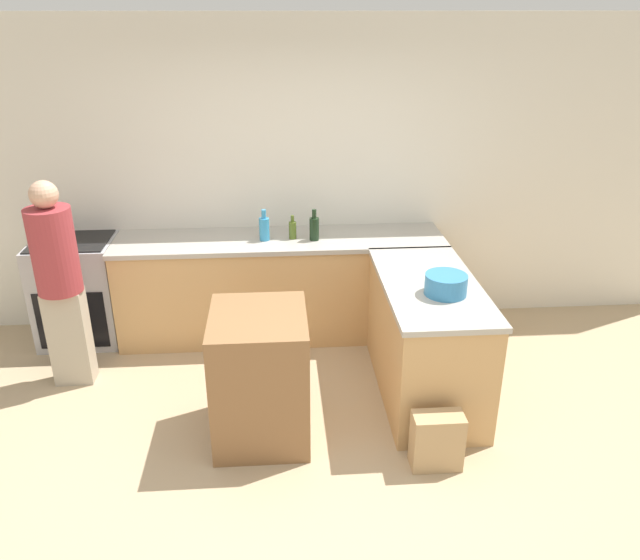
% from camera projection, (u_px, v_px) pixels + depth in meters
% --- Properties ---
extents(ground_plane, '(14.00, 14.00, 0.00)m').
position_uv_depth(ground_plane, '(287.00, 460.00, 4.10)').
color(ground_plane, tan).
extents(wall_back, '(8.00, 0.06, 2.70)m').
position_uv_depth(wall_back, '(278.00, 178.00, 5.48)').
color(wall_back, silver).
rests_on(wall_back, ground_plane).
extents(counter_back, '(2.83, 0.66, 0.91)m').
position_uv_depth(counter_back, '(281.00, 286.00, 5.52)').
color(counter_back, tan).
rests_on(counter_back, ground_plane).
extents(counter_peninsula, '(0.69, 1.45, 0.91)m').
position_uv_depth(counter_peninsula, '(426.00, 338.00, 4.66)').
color(counter_peninsula, tan).
rests_on(counter_peninsula, ground_plane).
extents(range_oven, '(0.68, 0.59, 0.93)m').
position_uv_depth(range_oven, '(79.00, 291.00, 5.42)').
color(range_oven, '#ADADB2').
rests_on(range_oven, ground_plane).
extents(island_table, '(0.63, 0.71, 0.91)m').
position_uv_depth(island_table, '(260.00, 376.00, 4.19)').
color(island_table, brown).
rests_on(island_table, ground_plane).
extents(mixing_bowl, '(0.29, 0.29, 0.14)m').
position_uv_depth(mixing_bowl, '(446.00, 284.00, 4.27)').
color(mixing_bowl, teal).
rests_on(mixing_bowl, counter_peninsula).
extents(wine_bottle_dark, '(0.08, 0.08, 0.27)m').
position_uv_depth(wine_bottle_dark, '(314.00, 228.00, 5.25)').
color(wine_bottle_dark, black).
rests_on(wine_bottle_dark, counter_back).
extents(olive_oil_bottle, '(0.06, 0.06, 0.20)m').
position_uv_depth(olive_oil_bottle, '(293.00, 229.00, 5.29)').
color(olive_oil_bottle, '#475B1E').
rests_on(olive_oil_bottle, counter_back).
extents(dish_soap_bottle, '(0.09, 0.09, 0.27)m').
position_uv_depth(dish_soap_bottle, '(264.00, 228.00, 5.25)').
color(dish_soap_bottle, '#338CBF').
rests_on(dish_soap_bottle, counter_back).
extents(person_by_range, '(0.33, 0.33, 1.63)m').
position_uv_depth(person_by_range, '(59.00, 278.00, 4.62)').
color(person_by_range, '#ADA38E').
rests_on(person_by_range, ground_plane).
extents(paper_bag, '(0.32, 0.17, 0.39)m').
position_uv_depth(paper_bag, '(437.00, 441.00, 3.97)').
color(paper_bag, tan).
rests_on(paper_bag, ground_plane).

